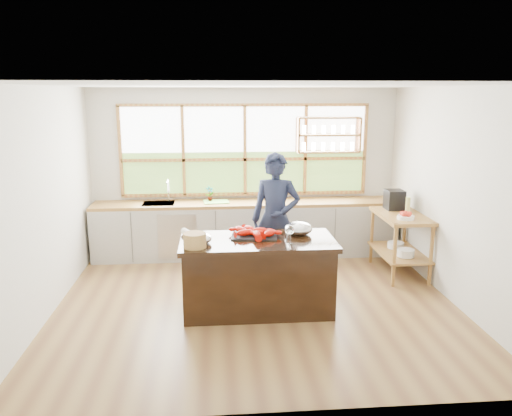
{
  "coord_description": "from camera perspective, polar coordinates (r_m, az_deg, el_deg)",
  "views": [
    {
      "loc": [
        -0.49,
        -5.91,
        2.62
      ],
      "look_at": [
        0.01,
        0.15,
        1.21
      ],
      "focal_mm": 35.0,
      "sensor_mm": 36.0,
      "label": 1
    }
  ],
  "objects": [
    {
      "name": "lobster_pile",
      "position": [
        6.1,
        -0.27,
        -2.74
      ],
      "size": [
        0.55,
        0.48,
        0.08
      ],
      "color": "red",
      "rests_on": "slate_board"
    },
    {
      "name": "parchment_roll",
      "position": [
        6.14,
        -7.67,
        -2.93
      ],
      "size": [
        0.21,
        0.3,
        0.08
      ],
      "primitive_type": "cylinder",
      "rotation": [
        1.57,
        0.0,
        0.49
      ],
      "color": "white",
      "rests_on": "island"
    },
    {
      "name": "wine_glass",
      "position": [
        5.77,
        3.97,
        -2.62
      ],
      "size": [
        0.08,
        0.08,
        0.22
      ],
      "color": "white",
      "rests_on": "island"
    },
    {
      "name": "back_counter",
      "position": [
        8.16,
        -1.24,
        -2.34
      ],
      "size": [
        4.9,
        0.63,
        0.9
      ],
      "color": "#B1ADA8",
      "rests_on": "ground_plane"
    },
    {
      "name": "wicker_basket",
      "position": [
        5.71,
        -7.01,
        -3.69
      ],
      "size": [
        0.26,
        0.26,
        0.17
      ],
      "primitive_type": "cylinder",
      "color": "#A88446",
      "rests_on": "island"
    },
    {
      "name": "cook",
      "position": [
        6.86,
        2.26,
        -1.31
      ],
      "size": [
        0.76,
        0.59,
        1.84
      ],
      "primitive_type": "imported",
      "rotation": [
        0.0,
        0.0,
        -0.25
      ],
      "color": "#171D33",
      "rests_on": "ground_plane"
    },
    {
      "name": "island",
      "position": [
        6.13,
        0.18,
        -7.63
      ],
      "size": [
        1.85,
        0.9,
        0.9
      ],
      "color": "black",
      "rests_on": "ground_plane"
    },
    {
      "name": "mixing_bowl_left",
      "position": [
        5.87,
        -6.37,
        -3.48
      ],
      "size": [
        0.27,
        0.27,
        0.13
      ],
      "primitive_type": "ellipsoid",
      "color": "#B3B5BA",
      "rests_on": "island"
    },
    {
      "name": "potted_plant",
      "position": [
        8.07,
        -5.31,
        1.63
      ],
      "size": [
        0.16,
        0.14,
        0.26
      ],
      "primitive_type": "imported",
      "rotation": [
        0.0,
        0.0,
        0.41
      ],
      "color": "slate",
      "rests_on": "back_counter"
    },
    {
      "name": "ground_plane",
      "position": [
        6.48,
        0.02,
        -10.76
      ],
      "size": [
        5.0,
        5.0,
        0.0
      ],
      "primitive_type": "plane",
      "color": "olive"
    },
    {
      "name": "espresso_machine",
      "position": [
        7.78,
        15.53,
        0.92
      ],
      "size": [
        0.26,
        0.28,
        0.29
      ],
      "primitive_type": "cube",
      "rotation": [
        0.0,
        0.0,
        0.0
      ],
      "color": "black",
      "rests_on": "right_shelf_unit"
    },
    {
      "name": "right_shelf_unit",
      "position": [
        7.58,
        16.19,
        -2.88
      ],
      "size": [
        0.62,
        1.1,
        0.9
      ],
      "color": "olive",
      "rests_on": "ground_plane"
    },
    {
      "name": "slate_board",
      "position": [
        6.12,
        -0.2,
        -3.15
      ],
      "size": [
        0.59,
        0.46,
        0.02
      ],
      "primitive_type": "cube",
      "rotation": [
        0.0,
        0.0,
        -0.11
      ],
      "color": "black",
      "rests_on": "island"
    },
    {
      "name": "fruit_bowl",
      "position": [
        7.24,
        16.74,
        -0.89
      ],
      "size": [
        0.24,
        0.24,
        0.11
      ],
      "color": "white",
      "rests_on": "right_shelf_unit"
    },
    {
      "name": "room_shell",
      "position": [
        6.5,
        -0.14,
        5.4
      ],
      "size": [
        5.02,
        4.52,
        2.71
      ],
      "color": "beige",
      "rests_on": "ground_plane"
    },
    {
      "name": "wine_bottle",
      "position": [
        7.43,
        16.96,
        0.18
      ],
      "size": [
        0.08,
        0.08,
        0.27
      ],
      "primitive_type": "cylinder",
      "rotation": [
        0.0,
        0.0,
        0.29
      ],
      "color": "#B9C05E",
      "rests_on": "right_shelf_unit"
    },
    {
      "name": "cutting_board",
      "position": [
        8.04,
        -4.57,
        0.72
      ],
      "size": [
        0.43,
        0.34,
        0.01
      ],
      "primitive_type": "cube",
      "rotation": [
        0.0,
        0.0,
        0.1
      ],
      "color": "#71C34C",
      "rests_on": "back_counter"
    },
    {
      "name": "mixing_bowl_right",
      "position": [
        6.21,
        4.88,
        -2.35
      ],
      "size": [
        0.34,
        0.34,
        0.17
      ],
      "primitive_type": "ellipsoid",
      "color": "#B3B5BA",
      "rests_on": "island"
    }
  ]
}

